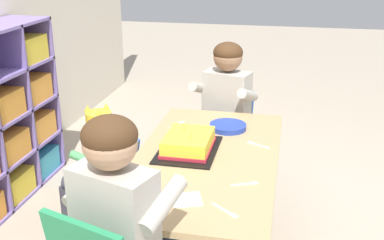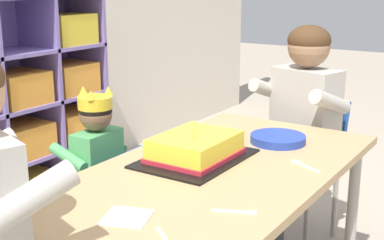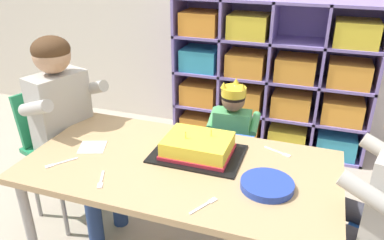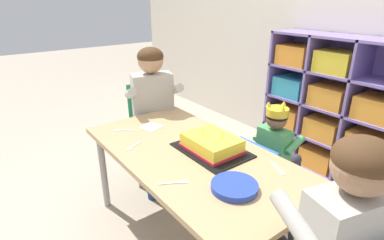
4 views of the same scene
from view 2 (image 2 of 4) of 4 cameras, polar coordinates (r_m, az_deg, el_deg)
activity_table at (r=1.81m, az=2.25°, el=-6.92°), size 1.38×0.71×0.61m
classroom_chair_blue at (r=2.27m, az=-8.64°, el=-8.26°), size 0.34×0.34×0.56m
child_with_crown at (r=2.27m, az=-10.76°, el=-4.12°), size 0.30×0.31×0.80m
adult_helper_seated at (r=1.39m, az=-19.54°, el=-9.35°), size 0.48×0.46×1.08m
classroom_chair_guest_side at (r=2.64m, az=12.30°, el=-3.43°), size 0.37×0.36×0.67m
guest_at_table_side at (r=2.50m, az=11.11°, el=0.76°), size 0.47×0.45×1.02m
birthday_cake_on_tray at (r=1.87m, az=0.35°, el=-3.13°), size 0.41×0.30×0.12m
paper_plate_stack at (r=2.10m, az=9.09°, el=-1.98°), size 0.21×0.21×0.03m
paper_napkin_square at (r=1.45m, az=-6.84°, el=-10.22°), size 0.15×0.15×0.00m
fork_near_cake_tray at (r=1.86m, az=11.76°, el=-4.74°), size 0.08×0.13×0.00m
fork_by_napkin at (r=1.48m, az=4.82°, el=-9.66°), size 0.06×0.12×0.00m
fork_beside_plate_stack at (r=2.24m, az=2.14°, el=-1.07°), size 0.13×0.07×0.00m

